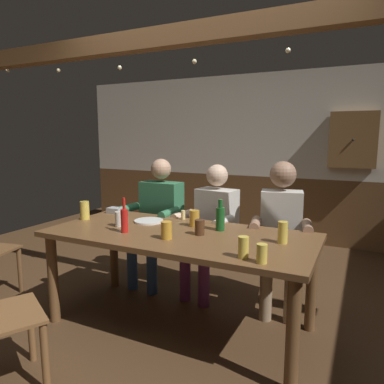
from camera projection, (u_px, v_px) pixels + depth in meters
The scene contains 23 objects.
ground_plane at pixel (175, 329), 2.74m from camera, with size 7.28×7.28×0.00m, color #4C331E.
back_wall_upper at pixel (270, 126), 4.98m from camera, with size 6.07×0.12×1.44m, color silver.
back_wall_wainscot at pixel (268, 207), 5.17m from camera, with size 6.07×0.12×0.90m, color brown.
ceiling_beam at pixel (197, 33), 2.74m from camera, with size 5.46×0.14×0.16m, color brown.
dining_table at pixel (179, 244), 2.70m from camera, with size 2.02×0.92×0.75m.
person_0 at pixel (158, 215), 3.57m from camera, with size 0.56×0.53×1.25m.
person_1 at pixel (212, 224), 3.31m from camera, with size 0.55×0.57×1.21m.
person_2 at pixel (281, 229), 3.03m from camera, with size 0.53×0.56×1.26m.
table_candle at pixel (183, 215), 3.10m from camera, with size 0.04×0.04×0.08m, color #F9E08C.
condiment_caddy at pixel (115, 210), 3.37m from camera, with size 0.14×0.10×0.05m, color #B2B7BC.
plate_0 at pixel (149, 221), 3.02m from camera, with size 0.25×0.25×0.01m, color white.
bottle_0 at pixel (220, 218), 2.73m from camera, with size 0.07×0.07×0.24m.
bottle_1 at pixel (124, 220), 2.68m from camera, with size 0.06×0.06×0.27m.
pint_glass_0 at pixel (243, 247), 2.12m from camera, with size 0.07×0.07×0.13m, color #E5C64C.
pint_glass_1 at pixel (119, 219), 2.86m from camera, with size 0.07×0.07×0.12m, color white.
pint_glass_2 at pixel (283, 232), 2.41m from camera, with size 0.07×0.07×0.15m, color #E5C64C.
pint_glass_3 at pixel (200, 227), 2.62m from camera, with size 0.07×0.07×0.11m, color #4C2D19.
pint_glass_4 at pixel (262, 254), 2.03m from camera, with size 0.06×0.06×0.11m, color #E5C64C.
pint_glass_5 at pixel (194, 218), 2.87m from camera, with size 0.08×0.08×0.13m, color gold.
pint_glass_6 at pixel (85, 210), 3.10m from camera, with size 0.08×0.08×0.16m, color #E5C64C.
pint_glass_7 at pixel (166, 230), 2.51m from camera, with size 0.08×0.08×0.13m, color gold.
wall_dart_cabinet at pixel (353, 140), 4.43m from camera, with size 0.56×0.15×0.70m.
string_lights at pixel (194, 56), 2.72m from camera, with size 4.28×0.04×0.13m.
Camera 1 is at (1.23, -2.23, 1.48)m, focal length 33.25 mm.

